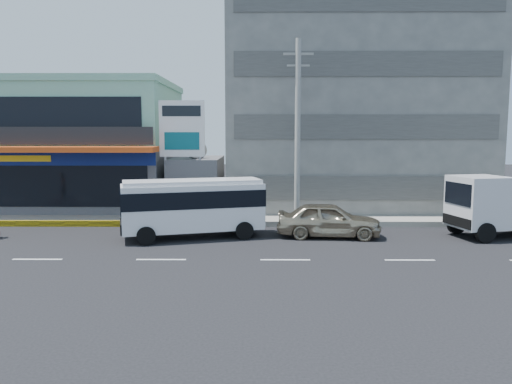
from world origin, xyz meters
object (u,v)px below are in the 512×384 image
(shop_building, at_px, (82,149))
(concrete_building, at_px, (348,104))
(utility_pole_near, at_px, (298,131))
(minibus, at_px, (193,203))
(billboard, at_px, (182,135))
(sedan, at_px, (329,220))
(satellite_dish, at_px, (195,157))

(shop_building, xyz_separation_m, concrete_building, (18.00, 1.05, 3.00))
(utility_pole_near, distance_m, minibus, 7.06)
(utility_pole_near, bearing_deg, minibus, -148.88)
(billboard, xyz_separation_m, sedan, (7.84, -4.75, -4.07))
(concrete_building, height_order, satellite_dish, concrete_building)
(utility_pole_near, bearing_deg, billboard, 164.52)
(utility_pole_near, bearing_deg, satellite_dish, 149.04)
(satellite_dish, relative_size, minibus, 0.21)
(satellite_dish, relative_size, utility_pole_near, 0.15)
(billboard, bearing_deg, satellite_dish, 74.48)
(shop_building, bearing_deg, billboard, -32.32)
(sedan, bearing_deg, satellite_dish, 53.25)
(satellite_dish, bearing_deg, utility_pole_near, -30.96)
(minibus, distance_m, sedan, 6.66)
(utility_pole_near, bearing_deg, shop_building, 154.94)
(concrete_building, xyz_separation_m, billboard, (-10.50, -5.80, -2.07))
(utility_pole_near, relative_size, minibus, 1.41)
(billboard, relative_size, minibus, 0.97)
(satellite_dish, xyz_separation_m, sedan, (7.34, -6.55, -2.72))
(minibus, xyz_separation_m, sedan, (6.60, 0.23, -0.83))
(concrete_building, xyz_separation_m, utility_pole_near, (-4.00, -7.60, -1.85))
(shop_building, xyz_separation_m, billboard, (7.50, -4.75, 0.93))
(concrete_building, bearing_deg, billboard, -151.08)
(shop_building, bearing_deg, concrete_building, 3.35)
(shop_building, height_order, satellite_dish, shop_building)
(minibus, bearing_deg, concrete_building, 49.32)
(satellite_dish, height_order, minibus, satellite_dish)
(minibus, bearing_deg, shop_building, 131.94)
(concrete_building, xyz_separation_m, satellite_dish, (-10.00, -4.00, -3.42))
(satellite_dish, distance_m, sedan, 10.21)
(satellite_dish, height_order, billboard, billboard)
(billboard, height_order, sedan, billboard)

